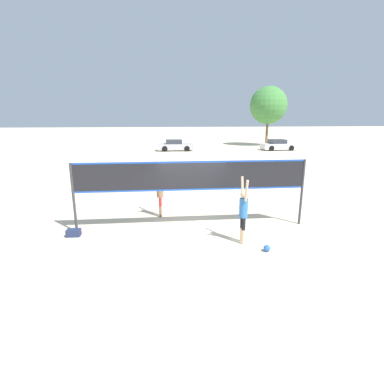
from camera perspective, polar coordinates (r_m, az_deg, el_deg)
name	(u,v)px	position (r m, az deg, el deg)	size (l,w,h in m)	color
ground_plane	(192,228)	(11.45, 0.00, -6.80)	(200.00, 200.00, 0.00)	beige
volleyball_net	(192,179)	(10.91, 0.00, 2.45)	(8.57, 0.09, 2.55)	#38383D
player_spiker	(243,209)	(9.91, 9.77, -3.27)	(0.28, 0.71, 2.21)	beige
player_blocker	(160,191)	(12.45, -6.12, 0.16)	(0.28, 0.70, 2.09)	#8C664C
volleyball	(267,248)	(9.81, 14.09, -10.35)	(0.21, 0.21, 0.21)	blue
gear_bag	(74,233)	(11.44, -21.62, -7.22)	(0.47, 0.31, 0.25)	navy
parked_car_near	(278,145)	(38.49, 16.09, 8.56)	(4.11, 2.10, 1.30)	silver
parked_car_mid	(175,146)	(36.38, -3.20, 8.79)	(4.25, 1.98, 1.30)	#B7B7BC
tree_left_cluster	(268,105)	(43.53, 14.36, 15.72)	(5.01, 5.01, 7.98)	brown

